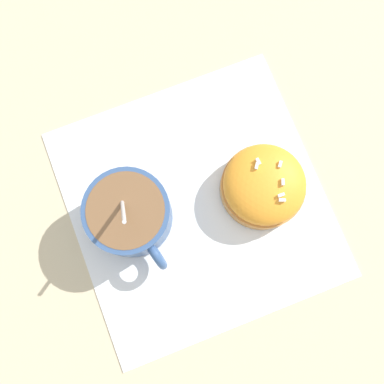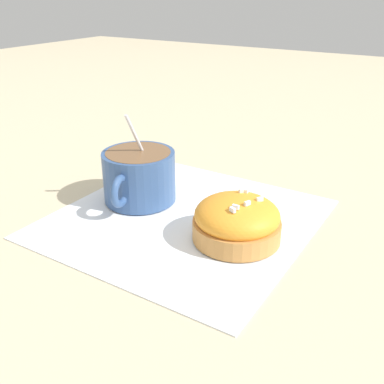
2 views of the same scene
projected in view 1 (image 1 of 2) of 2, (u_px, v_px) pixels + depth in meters
name	position (u px, v px, depth m)	size (l,w,h in m)	color
ground_plane	(197.00, 204.00, 0.52)	(3.00, 3.00, 0.00)	#C6B793
paper_napkin	(197.00, 203.00, 0.51)	(0.28, 0.29, 0.00)	white
coffee_cup	(130.00, 215.00, 0.48)	(0.09, 0.11, 0.11)	#335184
frosted_pastry	(264.00, 186.00, 0.49)	(0.09, 0.09, 0.05)	#C18442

